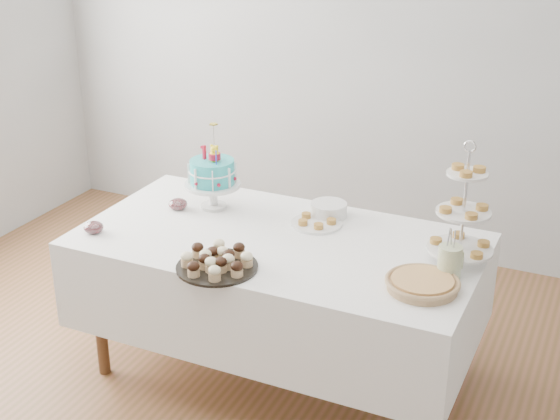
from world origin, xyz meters
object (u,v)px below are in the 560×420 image
at_px(birthday_cake, 213,186).
at_px(tiered_stand, 463,213).
at_px(utensil_pitcher, 450,261).
at_px(table, 278,280).
at_px(pie, 422,283).
at_px(pastry_plate, 316,222).
at_px(plate_stack, 329,210).
at_px(jam_bowl_a, 94,228).
at_px(jam_bowl_b, 178,204).
at_px(cupcake_tray, 217,260).

xyz_separation_m(birthday_cake, tiered_stand, (1.31, -0.08, 0.12)).
bearing_deg(utensil_pitcher, table, 158.00).
height_order(pie, pastry_plate, pie).
relative_size(birthday_cake, tiered_stand, 0.78).
xyz_separation_m(plate_stack, pastry_plate, (-0.02, -0.12, -0.02)).
xyz_separation_m(jam_bowl_a, utensil_pitcher, (1.67, 0.27, 0.05)).
bearing_deg(plate_stack, birthday_cake, -165.96).
bearing_deg(birthday_cake, jam_bowl_b, -133.51).
distance_m(table, cupcake_tray, 0.49).
bearing_deg(jam_bowl_a, pie, 4.28).
bearing_deg(jam_bowl_a, cupcake_tray, -6.01).
bearing_deg(pastry_plate, plate_stack, 82.49).
bearing_deg(cupcake_tray, table, 74.05).
bearing_deg(jam_bowl_a, birthday_cake, 54.38).
distance_m(birthday_cake, plate_stack, 0.61).
distance_m(table, jam_bowl_b, 0.68).
height_order(tiered_stand, jam_bowl_b, tiered_stand).
bearing_deg(birthday_cake, tiered_stand, 11.26).
distance_m(tiered_stand, pastry_plate, 0.78).
height_order(tiered_stand, plate_stack, tiered_stand).
xyz_separation_m(pie, jam_bowl_b, (-1.38, 0.30, -0.00)).
bearing_deg(jam_bowl_a, utensil_pitcher, 9.05).
relative_size(tiered_stand, utensil_pitcher, 2.50).
xyz_separation_m(table, jam_bowl_b, (-0.62, 0.10, 0.25)).
xyz_separation_m(birthday_cake, cupcake_tray, (0.35, -0.60, -0.08)).
bearing_deg(jam_bowl_b, birthday_cake, 31.71).
distance_m(cupcake_tray, tiered_stand, 1.10).
relative_size(pie, pastry_plate, 1.24).
xyz_separation_m(table, pie, (0.76, -0.20, 0.26)).
height_order(tiered_stand, jam_bowl_a, tiered_stand).
bearing_deg(jam_bowl_a, pastry_plate, 29.90).
relative_size(table, plate_stack, 10.39).
bearing_deg(pastry_plate, birthday_cake, -177.61).
bearing_deg(pastry_plate, utensil_pitcher, -20.76).
xyz_separation_m(cupcake_tray, pie, (0.87, 0.20, -0.01)).
height_order(tiered_stand, pastry_plate, tiered_stand).
xyz_separation_m(birthday_cake, pie, (1.23, -0.40, -0.09)).
distance_m(tiered_stand, jam_bowl_a, 1.75).
relative_size(pie, tiered_stand, 0.55).
bearing_deg(utensil_pitcher, jam_bowl_a, 170.65).
bearing_deg(pie, plate_stack, 139.42).
height_order(pastry_plate, jam_bowl_b, jam_bowl_b).
height_order(jam_bowl_a, utensil_pitcher, utensil_pitcher).
distance_m(jam_bowl_a, jam_bowl_b, 0.47).
xyz_separation_m(table, cupcake_tray, (-0.11, -0.40, 0.27)).
bearing_deg(pastry_plate, tiered_stand, -8.08).
height_order(jam_bowl_b, utensil_pitcher, utensil_pitcher).
relative_size(birthday_cake, jam_bowl_b, 4.57).
distance_m(table, jam_bowl_a, 0.93).
bearing_deg(plate_stack, pastry_plate, -97.51).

